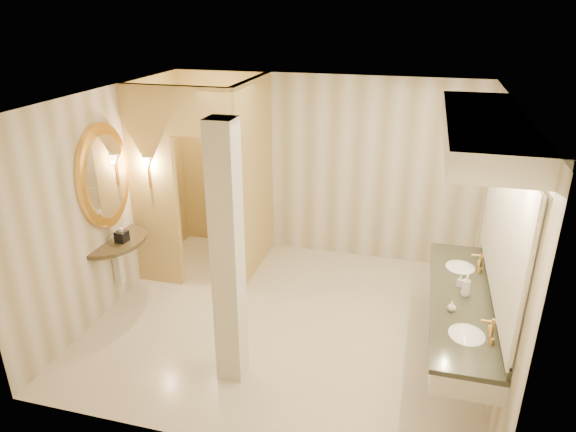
# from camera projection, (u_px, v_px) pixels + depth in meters

# --- Properties ---
(floor) EXTENTS (4.50, 4.50, 0.00)m
(floor) POSITION_uv_depth(u_px,v_px,m) (286.00, 320.00, 6.30)
(floor) COLOR beige
(floor) RESTS_ON ground
(ceiling) EXTENTS (4.50, 4.50, 0.00)m
(ceiling) POSITION_uv_depth(u_px,v_px,m) (286.00, 98.00, 5.26)
(ceiling) COLOR white
(ceiling) RESTS_ON wall_back
(wall_back) EXTENTS (4.50, 0.02, 2.70)m
(wall_back) POSITION_uv_depth(u_px,v_px,m) (321.00, 168.00, 7.56)
(wall_back) COLOR beige
(wall_back) RESTS_ON floor
(wall_front) EXTENTS (4.50, 0.02, 2.70)m
(wall_front) POSITION_uv_depth(u_px,v_px,m) (219.00, 316.00, 4.00)
(wall_front) COLOR beige
(wall_front) RESTS_ON floor
(wall_left) EXTENTS (0.02, 4.00, 2.70)m
(wall_left) POSITION_uv_depth(u_px,v_px,m) (110.00, 201.00, 6.31)
(wall_left) COLOR beige
(wall_left) RESTS_ON floor
(wall_right) EXTENTS (0.02, 4.00, 2.70)m
(wall_right) POSITION_uv_depth(u_px,v_px,m) (498.00, 241.00, 5.25)
(wall_right) COLOR beige
(wall_right) RESTS_ON floor
(toilet_closet) EXTENTS (1.50, 1.55, 2.70)m
(toilet_closet) POSITION_uv_depth(u_px,v_px,m) (224.00, 181.00, 6.90)
(toilet_closet) COLOR #CCBE6A
(toilet_closet) RESTS_ON floor
(wall_sconce) EXTENTS (0.14, 0.14, 0.42)m
(wall_sconce) POSITION_uv_depth(u_px,v_px,m) (148.00, 163.00, 6.47)
(wall_sconce) COLOR gold
(wall_sconce) RESTS_ON toilet_closet
(vanity) EXTENTS (0.75, 2.61, 2.09)m
(vanity) POSITION_uv_depth(u_px,v_px,m) (477.00, 229.00, 4.85)
(vanity) COLOR beige
(vanity) RESTS_ON floor
(console_shelf) EXTENTS (0.98, 0.98, 1.94)m
(console_shelf) POSITION_uv_depth(u_px,v_px,m) (108.00, 204.00, 6.22)
(console_shelf) COLOR black
(console_shelf) RESTS_ON floor
(pillar) EXTENTS (0.26, 0.26, 2.70)m
(pillar) POSITION_uv_depth(u_px,v_px,m) (228.00, 259.00, 4.88)
(pillar) COLOR beige
(pillar) RESTS_ON floor
(tissue_box) EXTENTS (0.15, 0.15, 0.13)m
(tissue_box) POSITION_uv_depth(u_px,v_px,m) (122.00, 236.00, 6.31)
(tissue_box) COLOR black
(tissue_box) RESTS_ON console_shelf
(toilet) EXTENTS (0.43, 0.70, 0.69)m
(toilet) POSITION_uv_depth(u_px,v_px,m) (238.00, 239.00, 7.64)
(toilet) COLOR white
(toilet) RESTS_ON floor
(soap_bottle_a) EXTENTS (0.07, 0.07, 0.12)m
(soap_bottle_a) POSITION_uv_depth(u_px,v_px,m) (460.00, 281.00, 5.32)
(soap_bottle_a) COLOR beige
(soap_bottle_a) RESTS_ON vanity
(soap_bottle_b) EXTENTS (0.10, 0.10, 0.10)m
(soap_bottle_b) POSITION_uv_depth(u_px,v_px,m) (452.00, 306.00, 4.89)
(soap_bottle_b) COLOR silver
(soap_bottle_b) RESTS_ON vanity
(soap_bottle_c) EXTENTS (0.10, 0.10, 0.24)m
(soap_bottle_c) POSITION_uv_depth(u_px,v_px,m) (466.00, 285.00, 5.12)
(soap_bottle_c) COLOR #C6B28C
(soap_bottle_c) RESTS_ON vanity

